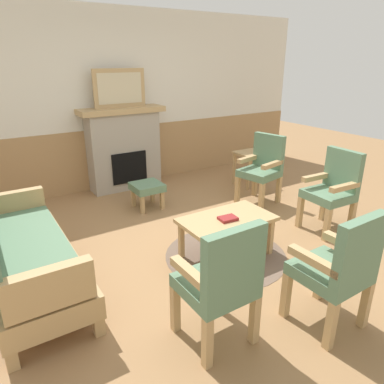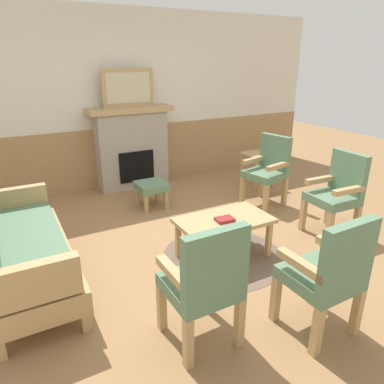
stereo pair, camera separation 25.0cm
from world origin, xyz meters
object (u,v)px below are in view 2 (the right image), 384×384
(framed_picture, at_px, (128,88))
(coffee_table, at_px, (224,224))
(fireplace, at_px, (132,147))
(footstool, at_px, (152,188))
(armchair_by_window_left, at_px, (338,191))
(armchair_near_fireplace, at_px, (268,167))
(side_table, at_px, (258,160))
(book_on_table, at_px, (225,219))
(armchair_front_center, at_px, (205,281))
(armchair_front_left, at_px, (329,272))
(couch, at_px, (21,247))

(framed_picture, distance_m, coffee_table, 2.83)
(fireplace, relative_size, footstool, 3.25)
(footstool, xyz_separation_m, armchair_by_window_left, (1.60, -1.78, 0.25))
(armchair_near_fireplace, relative_size, side_table, 1.78)
(book_on_table, bearing_deg, armchair_by_window_left, -4.66)
(framed_picture, relative_size, footstool, 2.00)
(armchair_front_center, height_order, side_table, armchair_front_center)
(armchair_by_window_left, bearing_deg, coffee_table, 173.62)
(armchair_near_fireplace, bearing_deg, fireplace, 131.06)
(fireplace, bearing_deg, book_on_table, -89.26)
(fireplace, distance_m, armchair_by_window_left, 3.14)
(armchair_by_window_left, relative_size, side_table, 1.78)
(coffee_table, distance_m, armchair_front_center, 1.25)
(footstool, bearing_deg, armchair_near_fireplace, -24.20)
(armchair_near_fireplace, xyz_separation_m, armchair_by_window_left, (0.10, -1.11, 0.00))
(framed_picture, bearing_deg, armchair_by_window_left, -61.00)
(side_table, bearing_deg, framed_picture, 151.40)
(book_on_table, height_order, armchair_by_window_left, armchair_by_window_left)
(armchair_front_center, bearing_deg, book_on_table, 49.76)
(book_on_table, bearing_deg, framed_picture, 90.74)
(footstool, relative_size, armchair_near_fireplace, 0.41)
(coffee_table, height_order, armchair_near_fireplace, armchair_near_fireplace)
(armchair_near_fireplace, height_order, armchair_by_window_left, same)
(coffee_table, bearing_deg, footstool, 94.75)
(armchair_front_center, xyz_separation_m, side_table, (2.52, 2.56, -0.10))
(book_on_table, distance_m, armchair_near_fireplace, 1.71)
(framed_picture, distance_m, footstool, 1.60)
(framed_picture, distance_m, book_on_table, 2.84)
(armchair_front_center, bearing_deg, coffee_table, 50.17)
(armchair_near_fireplace, distance_m, armchair_front_left, 2.60)
(armchair_by_window_left, distance_m, side_table, 1.79)
(armchair_front_left, height_order, armchair_front_center, same)
(couch, bearing_deg, footstool, 34.08)
(footstool, height_order, armchair_near_fireplace, armchair_near_fireplace)
(fireplace, relative_size, book_on_table, 7.17)
(book_on_table, height_order, footstool, book_on_table)
(armchair_front_left, bearing_deg, armchair_by_window_left, 38.26)
(side_table, bearing_deg, couch, -162.06)
(couch, distance_m, side_table, 3.78)
(book_on_table, relative_size, armchair_front_center, 0.19)
(couch, relative_size, book_on_table, 9.93)
(fireplace, distance_m, side_table, 2.04)
(framed_picture, relative_size, armchair_front_center, 0.82)
(footstool, xyz_separation_m, armchair_near_fireplace, (1.50, -0.67, 0.25))
(coffee_table, relative_size, armchair_front_left, 0.98)
(couch, bearing_deg, fireplace, 49.65)
(framed_picture, xyz_separation_m, armchair_by_window_left, (1.52, -2.74, -1.02))
(armchair_near_fireplace, distance_m, side_table, 0.76)
(footstool, bearing_deg, coffee_table, -85.25)
(coffee_table, relative_size, footstool, 2.40)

